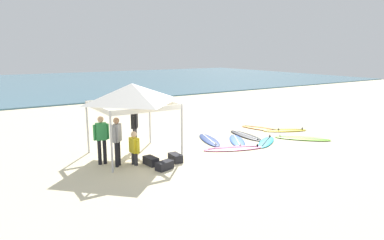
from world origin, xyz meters
The scene contains 18 objects.
ground_plane centered at (0.00, 0.00, 0.00)m, with size 80.00×80.00×0.00m, color beige.
sea centered at (0.00, 33.38, 0.05)m, with size 80.00×36.00×0.10m, color teal.
canopy_tent centered at (-2.30, 1.34, 2.39)m, with size 2.78×2.78×2.75m.
surfboard_pink centered at (1.45, -0.03, 0.04)m, with size 2.59×1.51×0.19m.
surfboard_cyan centered at (3.30, 0.01, 0.04)m, with size 1.96×1.57×0.19m.
surfboard_navy centered at (1.40, 1.61, 0.04)m, with size 1.28×2.35×0.19m.
surfboard_black centered at (3.30, 1.36, 0.04)m, with size 0.80×2.30×0.19m.
surfboard_yellow centered at (5.66, 1.10, 0.04)m, with size 2.21×1.51×0.19m.
surfboard_lime centered at (5.08, -0.45, 0.04)m, with size 2.11×2.24×0.19m.
surfboard_orange centered at (4.97, 2.02, 0.04)m, with size 1.37×2.26×0.19m.
surfboard_blue centered at (2.33, 0.81, 0.04)m, with size 1.66×2.20×0.19m.
person_black centered at (-1.92, 2.10, 0.99)m, with size 0.38×0.47×1.71m.
person_green centered at (-3.63, 1.01, 0.99)m, with size 0.55×0.26×1.71m.
person_grey centered at (-3.25, 0.52, 0.99)m, with size 0.40×0.43×1.71m.
person_yellow centered at (-2.71, 0.33, 0.66)m, with size 0.26×0.55×1.20m.
gear_bag_near_tent centered at (-2.06, -0.67, 0.14)m, with size 0.60×0.32×0.28m, color #232328.
gear_bag_by_pole centered at (-2.23, 0.02, 0.14)m, with size 0.60×0.32×0.28m, color #232328.
gear_bag_on_sand centered at (-1.33, -0.12, 0.14)m, with size 0.60×0.32×0.28m, color #232328.
Camera 1 is at (-7.28, -10.51, 3.95)m, focal length 32.46 mm.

